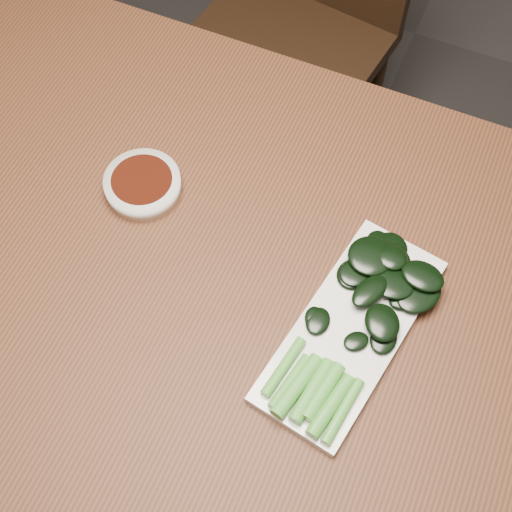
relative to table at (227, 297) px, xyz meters
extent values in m
plane|color=#2B2828|center=(0.00, 0.00, -0.68)|extent=(6.00, 6.00, 0.00)
cube|color=#4B2715|center=(0.00, 0.00, 0.05)|extent=(1.40, 0.80, 0.04)
cylinder|color=#4B2715|center=(-0.64, 0.34, -0.32)|extent=(0.05, 0.05, 0.71)
cube|color=black|center=(-0.20, 0.69, -0.25)|extent=(0.46, 0.46, 0.04)
cylinder|color=black|center=(-0.40, 0.54, -0.47)|extent=(0.04, 0.04, 0.41)
cylinder|color=black|center=(-0.05, 0.49, -0.47)|extent=(0.04, 0.04, 0.41)
cylinder|color=black|center=(-0.35, 0.89, -0.47)|extent=(0.04, 0.04, 0.41)
cylinder|color=black|center=(0.00, 0.84, -0.47)|extent=(0.04, 0.04, 0.41)
cylinder|color=white|center=(-0.16, 0.08, 0.09)|extent=(0.11, 0.11, 0.03)
cylinder|color=#380F05|center=(-0.16, 0.08, 0.10)|extent=(0.09, 0.09, 0.00)
cube|color=white|center=(0.18, -0.01, 0.08)|extent=(0.17, 0.32, 0.01)
cylinder|color=#51A538|center=(0.13, -0.10, 0.09)|extent=(0.03, 0.09, 0.01)
cylinder|color=#51A538|center=(0.14, -0.11, 0.09)|extent=(0.03, 0.08, 0.01)
cylinder|color=#51A538|center=(0.15, -0.11, 0.09)|extent=(0.04, 0.09, 0.02)
cylinder|color=#51A538|center=(0.17, -0.11, 0.09)|extent=(0.03, 0.09, 0.02)
cylinder|color=#51A538|center=(0.18, -0.11, 0.09)|extent=(0.03, 0.08, 0.02)
cylinder|color=#51A538|center=(0.20, -0.12, 0.09)|extent=(0.03, 0.09, 0.02)
cylinder|color=#51A538|center=(0.21, -0.12, 0.09)|extent=(0.03, 0.09, 0.01)
ellipsoid|color=black|center=(0.22, 0.00, 0.10)|extent=(0.07, 0.07, 0.01)
ellipsoid|color=black|center=(0.19, 0.12, 0.09)|extent=(0.06, 0.06, 0.01)
ellipsoid|color=black|center=(0.17, 0.09, 0.10)|extent=(0.09, 0.09, 0.01)
ellipsoid|color=black|center=(0.24, 0.09, 0.10)|extent=(0.06, 0.05, 0.01)
ellipsoid|color=black|center=(0.18, 0.11, 0.09)|extent=(0.06, 0.06, 0.01)
ellipsoid|color=black|center=(0.24, 0.05, 0.09)|extent=(0.06, 0.06, 0.01)
ellipsoid|color=black|center=(0.20, 0.10, 0.11)|extent=(0.04, 0.04, 0.01)
ellipsoid|color=black|center=(0.18, 0.07, 0.09)|extent=(0.06, 0.05, 0.01)
ellipsoid|color=black|center=(0.16, 0.06, 0.10)|extent=(0.05, 0.05, 0.01)
ellipsoid|color=black|center=(0.19, 0.04, 0.10)|extent=(0.05, 0.07, 0.01)
ellipsoid|color=black|center=(0.20, 0.10, 0.10)|extent=(0.09, 0.08, 0.01)
ellipsoid|color=black|center=(0.16, 0.06, 0.09)|extent=(0.05, 0.06, 0.01)
ellipsoid|color=black|center=(0.22, 0.08, 0.09)|extent=(0.07, 0.07, 0.01)
ellipsoid|color=black|center=(0.21, 0.06, 0.10)|extent=(0.06, 0.05, 0.01)
ellipsoid|color=black|center=(0.25, 0.07, 0.09)|extent=(0.07, 0.08, 0.01)
ellipsoid|color=black|center=(0.25, 0.07, 0.09)|extent=(0.07, 0.07, 0.01)
ellipsoid|color=black|center=(0.23, -0.01, 0.09)|extent=(0.04, 0.05, 0.01)
ellipsoid|color=black|center=(0.14, -0.02, 0.09)|extent=(0.03, 0.04, 0.01)
ellipsoid|color=black|center=(0.14, -0.02, 0.09)|extent=(0.03, 0.04, 0.01)
ellipsoid|color=black|center=(0.20, -0.03, 0.09)|extent=(0.04, 0.04, 0.01)
camera|label=1|loc=(0.21, -0.38, 0.93)|focal=50.00mm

